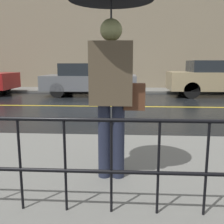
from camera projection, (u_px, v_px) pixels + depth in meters
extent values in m
plane|color=black|center=(148.00, 107.00, 8.76)|extent=(80.00, 80.00, 0.00)
cube|color=slate|center=(178.00, 168.00, 3.51)|extent=(28.00, 2.85, 0.10)
cube|color=slate|center=(141.00, 90.00, 13.53)|extent=(28.00, 1.95, 0.10)
cube|color=gold|center=(148.00, 107.00, 8.76)|extent=(25.20, 0.12, 0.01)
cube|color=gray|center=(142.00, 27.00, 14.03)|extent=(28.00, 0.30, 6.70)
cylinder|color=black|center=(210.00, 121.00, 2.19)|extent=(12.00, 0.04, 0.04)
cylinder|color=black|center=(206.00, 174.00, 2.28)|extent=(12.00, 0.04, 0.04)
cylinder|color=black|center=(20.00, 165.00, 2.37)|extent=(0.02, 0.02, 0.86)
cylinder|color=black|center=(65.00, 166.00, 2.35)|extent=(0.02, 0.02, 0.86)
cylinder|color=black|center=(111.00, 167.00, 2.32)|extent=(0.02, 0.02, 0.86)
cylinder|color=black|center=(158.00, 168.00, 2.30)|extent=(0.02, 0.02, 0.86)
cylinder|color=black|center=(206.00, 170.00, 2.27)|extent=(0.02, 0.02, 0.86)
cylinder|color=#23283D|center=(104.00, 141.00, 3.07)|extent=(0.14, 0.14, 0.88)
cylinder|color=#23283D|center=(118.00, 141.00, 3.06)|extent=(0.14, 0.14, 0.88)
cube|color=brown|center=(111.00, 74.00, 2.92)|extent=(0.47, 0.28, 0.69)
sphere|color=#95985D|center=(111.00, 30.00, 2.83)|extent=(0.24, 0.24, 0.24)
cylinder|color=#262628|center=(111.00, 38.00, 2.85)|extent=(0.02, 0.02, 0.77)
cube|color=brown|center=(134.00, 97.00, 2.95)|extent=(0.24, 0.12, 0.30)
cylinder|color=black|center=(4.00, 86.00, 12.85)|extent=(0.66, 0.22, 0.66)
cube|color=slate|center=(90.00, 82.00, 11.73)|extent=(4.10, 1.92, 0.64)
cube|color=#1E2328|center=(86.00, 69.00, 11.63)|extent=(2.13, 1.77, 0.52)
cylinder|color=black|center=(119.00, 87.00, 12.53)|extent=(0.62, 0.22, 0.62)
cylinder|color=black|center=(118.00, 91.00, 10.86)|extent=(0.62, 0.22, 0.62)
cylinder|color=black|center=(67.00, 87.00, 12.69)|extent=(0.62, 0.22, 0.62)
cylinder|color=black|center=(57.00, 90.00, 11.02)|extent=(0.62, 0.22, 0.62)
cube|color=tan|center=(220.00, 81.00, 11.37)|extent=(4.39, 1.76, 0.78)
cube|color=#1E2328|center=(217.00, 66.00, 11.26)|extent=(2.28, 1.62, 0.49)
cylinder|color=black|center=(184.00, 87.00, 12.27)|extent=(0.67, 0.22, 0.67)
cylinder|color=black|center=(192.00, 90.00, 10.76)|extent=(0.67, 0.22, 0.67)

